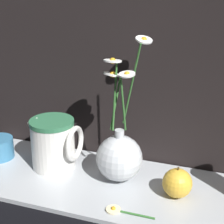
# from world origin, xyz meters

# --- Properties ---
(ground_plane) EXTENTS (6.00, 6.00, 0.00)m
(ground_plane) POSITION_xyz_m (0.00, 0.00, 0.00)
(ground_plane) COLOR black
(shelf) EXTENTS (0.88, 0.30, 0.01)m
(shelf) POSITION_xyz_m (0.00, 0.00, 0.01)
(shelf) COLOR #B2B7BC
(shelf) RESTS_ON ground_plane
(vase_with_flowers) EXTENTS (0.13, 0.15, 0.38)m
(vase_with_flowers) POSITION_xyz_m (0.01, 0.03, 0.08)
(vase_with_flowers) COLOR silver
(vase_with_flowers) RESTS_ON shelf
(ceramic_pitcher) EXTENTS (0.15, 0.12, 0.15)m
(ceramic_pitcher) POSITION_xyz_m (-0.18, 0.03, 0.09)
(ceramic_pitcher) COLOR white
(ceramic_pitcher) RESTS_ON shelf
(orange_fruit) EXTENTS (0.07, 0.07, 0.08)m
(orange_fruit) POSITION_xyz_m (0.17, 0.00, 0.05)
(orange_fruit) COLOR gold
(orange_fruit) RESTS_ON shelf
(loose_daisy) EXTENTS (0.12, 0.04, 0.01)m
(loose_daisy) POSITION_xyz_m (0.06, -0.11, 0.02)
(loose_daisy) COLOR #336B2D
(loose_daisy) RESTS_ON shelf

